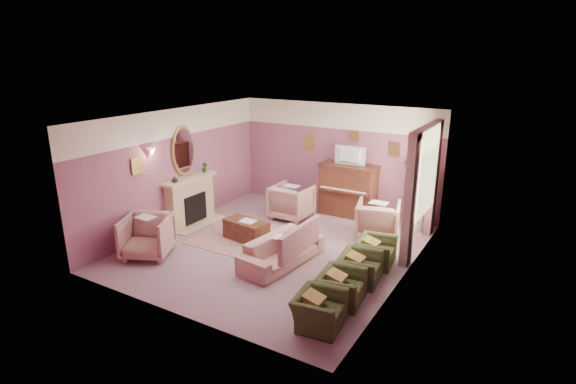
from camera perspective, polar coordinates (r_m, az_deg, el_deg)
The scene contains 48 objects.
floor at distance 9.75m, azimuth -1.53°, elevation -7.03°, with size 5.50×6.00×0.01m, color gray.
ceiling at distance 8.97m, azimuth -1.67°, elevation 9.50°, with size 5.50×6.00×0.01m, color white.
wall_back at distance 11.83m, azimuth 6.16°, elevation 4.41°, with size 5.50×0.02×2.80m, color #7D4C75.
wall_front at distance 7.05m, azimuth -14.70°, elevation -5.06°, with size 5.50×0.02×2.80m, color #7D4C75.
wall_left at distance 10.93m, azimuth -13.93°, elevation 2.92°, with size 0.02×6.00×2.80m, color #7D4C75.
wall_right at distance 8.21m, azimuth 14.91°, elevation -1.88°, with size 0.02×6.00×2.80m, color #7D4C75.
picture_rail_band at distance 11.63m, azimuth 6.31°, elevation 9.57°, with size 5.50×0.01×0.65m, color white.
stripe_panel at distance 9.51m, azimuth 16.87°, elevation -1.48°, with size 0.01×3.00×2.15m, color #9DA992.
fireplace_surround at distance 11.19m, azimuth -12.32°, elevation -1.16°, with size 0.30×1.40×1.10m, color #C8B186.
fireplace_inset at distance 11.17m, azimuth -11.89°, elevation -1.98°, with size 0.18×0.72×0.68m, color black.
fire_ember at distance 11.21m, azimuth -11.69°, elevation -2.88°, with size 0.06×0.54×0.10m, color orange.
mantel_shelf at distance 11.01m, azimuth -12.39°, elevation 1.63°, with size 0.40×1.55×0.07m, color #C8B186.
hearth at distance 11.24m, azimuth -11.39°, elevation -3.93°, with size 0.55×1.50×0.02m, color #C8B186.
mirror_frame at distance 10.95m, azimuth -13.16°, elevation 5.15°, with size 0.04×0.72×1.20m, color tan.
mirror_glass at distance 10.93m, azimuth -13.07°, elevation 5.14°, with size 0.01×0.60×1.06m, color white.
sconce_shade at distance 10.14m, azimuth -16.97°, elevation 4.95°, with size 0.20×0.20×0.16m, color #FF8D83.
piano at distance 11.55m, azimuth 7.63°, elevation 0.18°, with size 1.40×0.60×1.30m, color #4C2317.
piano_keyshelf at distance 11.22m, azimuth 6.94°, elevation 0.07°, with size 1.30×0.12×0.06m, color #4C2317.
piano_keys at distance 11.20m, azimuth 6.95°, elevation 0.26°, with size 1.20×0.08×0.02m, color silver.
piano_top at distance 11.37m, azimuth 7.77°, elevation 3.36°, with size 1.45×0.65×0.04m, color #4C2317.
television at distance 11.26m, azimuth 7.72°, elevation 4.74°, with size 0.80×0.12×0.48m, color black.
print_back_left at distance 12.07m, azimuth 2.66°, elevation 6.30°, with size 0.30×0.03×0.38m, color tan.
print_back_right at distance 11.18m, azimuth 13.40°, elevation 5.28°, with size 0.26×0.03×0.34m, color tan.
print_back_mid at distance 11.48m, azimuth 8.46°, elevation 6.99°, with size 0.22×0.03×0.26m, color tan.
print_left_wall at distance 10.03m, azimuth -18.64°, elevation 3.15°, with size 0.03×0.28×0.36m, color tan.
window_blind at distance 9.58m, azimuth 17.36°, elevation 2.51°, with size 0.03×1.40×1.80m, color beige.
curtain_left at distance 8.85m, azimuth 15.20°, elevation -1.20°, with size 0.16×0.34×2.60m, color #A35F6C.
curtain_right at distance 10.57m, azimuth 17.94°, elevation 1.54°, with size 0.16×0.34×2.60m, color #A35F6C.
pelmet at distance 9.43m, azimuth 17.35°, elevation 7.64°, with size 0.16×2.20×0.16m, color #A35F6C.
mantel_plant at distance 11.35m, azimuth -10.54°, elevation 3.10°, with size 0.16×0.16×0.28m, color #21551A.
mantel_vase at distance 10.63m, azimuth -14.21°, elevation 1.56°, with size 0.16×0.16×0.16m, color white.
area_rug at distance 10.13m, azimuth -4.89°, elevation -6.09°, with size 2.50×1.80×0.01m, color #A8736C.
coffee_table at distance 10.09m, azimuth -5.31°, elevation -4.85°, with size 1.00×0.50×0.45m, color #4B2717.
table_paper at distance 9.98m, azimuth -5.12°, elevation -3.69°, with size 0.35×0.28×0.01m, color silver.
sofa at distance 8.89m, azimuth -0.76°, elevation -6.77°, with size 0.64×1.92×0.78m, color tan.
sofa_throw at distance 8.62m, azimuth 1.52°, elevation -6.04°, with size 0.10×1.46×0.53m, color #A35F6C.
floral_armchair_left at distance 11.26m, azimuth 0.43°, elevation -1.03°, with size 0.91×0.91×0.95m, color tan.
floral_armchair_right at distance 10.22m, azimuth 11.33°, elevation -3.32°, with size 0.91×0.91×0.95m, color tan.
floral_armchair_front at distance 9.62m, azimuth -17.48°, elevation -5.14°, with size 0.91×0.91×0.95m, color tan.
olive_chair_a at distance 7.03m, azimuth 4.01°, elevation -14.12°, with size 0.57×0.81×0.70m, color #3A4420.
olive_chair_b at distance 7.68m, azimuth 6.81°, elevation -11.31°, with size 0.57×0.81×0.70m, color #3A4420.
olive_chair_c at distance 8.36m, azimuth 9.13°, elevation -8.93°, with size 0.57×0.81×0.70m, color #3A4420.
olive_chair_d at distance 9.06m, azimuth 11.06°, elevation -6.90°, with size 0.57×0.81×0.70m, color #3A4420.
side_table at distance 10.99m, azimuth 15.60°, elevation -2.85°, with size 0.52×0.52×0.70m, color silver.
side_plant_big at distance 10.83m, azimuth 15.82°, elevation -0.26°, with size 0.30×0.30×0.34m, color #21551A.
side_plant_small at distance 10.72m, azimuth 16.28°, elevation -0.65°, with size 0.16×0.16×0.28m, color #21551A.
palm_pot at distance 11.11m, azimuth 15.76°, elevation -3.64°, with size 0.34×0.34×0.34m, color brown.
palm_plant at distance 10.84m, azimuth 16.14°, elevation 0.76°, with size 0.76×0.76×1.44m, color #21551A.
Camera 1 is at (4.74, -7.52, 4.00)m, focal length 28.00 mm.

